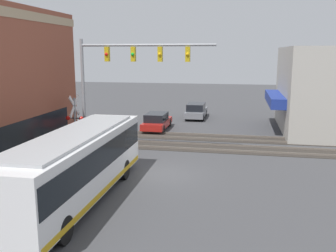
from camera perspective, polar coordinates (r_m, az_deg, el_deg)
name	(u,v)px	position (r m, az deg, el deg)	size (l,w,h in m)	color
ground_plane	(161,173)	(20.39, -1.10, -7.23)	(120.00, 120.00, 0.00)	#424244
shop_building	(334,90)	(33.57, 23.97, 5.05)	(11.12, 9.41, 6.88)	#B2ADA3
city_bus	(76,164)	(16.71, -13.86, -5.62)	(10.82, 2.59, 3.07)	white
traffic_signal_gantry	(124,67)	(23.78, -6.77, 8.89)	(0.42, 8.58, 7.28)	gray
crossing_signal	(75,118)	(24.65, -14.00, 1.15)	(1.41, 1.18, 3.81)	gray
rail_track_near	(179,146)	(26.05, 1.67, -3.09)	(2.60, 60.00, 0.15)	#332D28
rail_track_far	(186,136)	(29.13, 2.70, -1.57)	(2.60, 60.00, 0.15)	#332D28
parked_car_red	(157,122)	(31.68, -1.71, 0.65)	(4.52, 1.82, 1.43)	#B21E19
parked_car_grey	(196,111)	(37.39, 4.32, 2.28)	(4.80, 1.82, 1.50)	slate
pedestrian_at_crossing	(91,140)	(24.73, -11.67, -2.12)	(0.34, 0.34, 1.68)	#2D3351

